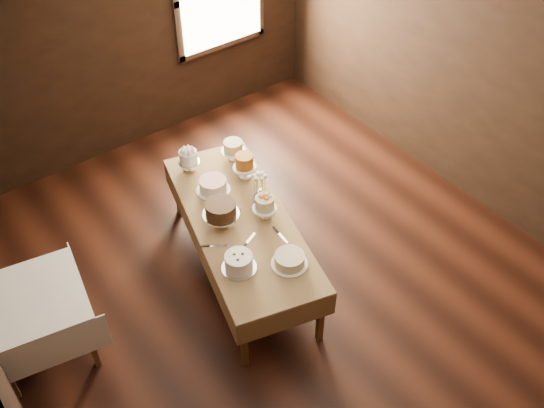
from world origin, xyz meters
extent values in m
cube|color=black|center=(0.00, 0.00, 0.00)|extent=(5.00, 6.00, 0.01)
cube|color=beige|center=(0.00, 0.00, 2.80)|extent=(5.00, 6.00, 0.01)
cube|color=black|center=(0.00, 3.00, 1.40)|extent=(5.00, 0.02, 2.80)
cube|color=black|center=(2.50, 0.00, 1.40)|extent=(0.02, 6.00, 2.80)
cube|color=#4D321D|center=(-0.80, -0.48, 0.31)|extent=(0.07, 0.07, 0.62)
cube|color=#4D321D|center=(-0.27, 1.53, 0.31)|extent=(0.07, 0.07, 0.62)
cube|color=#4D321D|center=(-0.12, -0.66, 0.31)|extent=(0.07, 0.07, 0.62)
cube|color=#4D321D|center=(0.42, 1.34, 0.31)|extent=(0.07, 0.07, 0.62)
cube|color=#4D321D|center=(-0.19, 0.43, 0.66)|extent=(1.35, 2.32, 0.04)
cube|color=#9F7B4D|center=(-0.19, 0.43, 0.69)|extent=(1.42, 2.39, 0.01)
cube|color=#4D321D|center=(-2.50, 0.41, 0.33)|extent=(0.06, 0.06, 0.67)
cube|color=#4D321D|center=(-1.83, 0.29, 0.33)|extent=(0.06, 0.06, 0.67)
cube|color=#4D321D|center=(-1.71, 0.95, 0.33)|extent=(0.06, 0.06, 0.67)
cube|color=#4D321D|center=(-2.10, 0.68, 0.69)|extent=(0.90, 0.90, 0.04)
cube|color=white|center=(-2.10, 0.68, 0.72)|extent=(1.00, 1.00, 0.01)
cylinder|color=silver|center=(-0.18, 1.34, 0.75)|extent=(0.22, 0.22, 0.11)
cylinder|color=white|center=(-0.18, 1.34, 0.86)|extent=(0.24, 0.24, 0.13)
cylinder|color=white|center=(0.27, 1.22, 0.75)|extent=(0.25, 0.25, 0.11)
cylinder|color=tan|center=(0.27, 1.22, 0.86)|extent=(0.20, 0.20, 0.11)
cylinder|color=white|center=(-0.17, 0.92, 0.70)|extent=(0.33, 0.33, 0.01)
cylinder|color=white|center=(-0.17, 0.92, 0.76)|extent=(0.27, 0.27, 0.11)
cylinder|color=white|center=(0.20, 0.92, 0.76)|extent=(0.24, 0.24, 0.13)
cylinder|color=#A25A17|center=(0.20, 0.92, 0.90)|extent=(0.20, 0.20, 0.14)
cylinder|color=silver|center=(-0.35, 0.50, 0.76)|extent=(0.34, 0.34, 0.13)
cylinder|color=#3B200C|center=(-0.35, 0.50, 0.88)|extent=(0.33, 0.33, 0.12)
cylinder|color=white|center=(0.02, 0.33, 0.75)|extent=(0.23, 0.23, 0.11)
cylinder|color=beige|center=(0.02, 0.33, 0.87)|extent=(0.25, 0.25, 0.12)
cylinder|color=silver|center=(-0.54, -0.06, 0.70)|extent=(0.30, 0.30, 0.01)
cylinder|color=white|center=(-0.54, -0.06, 0.78)|extent=(0.24, 0.24, 0.14)
cylinder|color=white|center=(-0.17, -0.28, 0.70)|extent=(0.32, 0.32, 0.01)
cylinder|color=beige|center=(-0.17, -0.28, 0.75)|extent=(0.37, 0.37, 0.10)
cube|color=silver|center=(-0.26, 0.18, 0.70)|extent=(0.23, 0.12, 0.01)
cube|color=silver|center=(-0.03, 0.00, 0.70)|extent=(0.05, 0.24, 0.01)
cube|color=silver|center=(-0.12, 0.70, 0.70)|extent=(0.04, 0.24, 0.01)
cube|color=silver|center=(0.16, 0.62, 0.70)|extent=(0.20, 0.17, 0.01)
cube|color=silver|center=(-0.54, 0.27, 0.70)|extent=(0.21, 0.16, 0.01)
imported|color=#2D2823|center=(0.11, 0.53, 0.75)|extent=(0.13, 0.13, 0.12)
camera|label=1|loc=(-2.42, -3.01, 4.65)|focal=40.60mm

